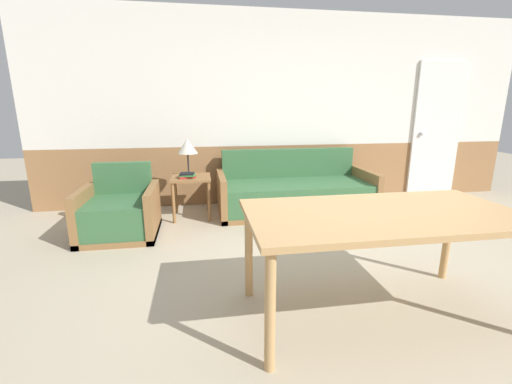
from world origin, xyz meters
name	(u,v)px	position (x,y,z in m)	size (l,w,h in m)	color
ground_plane	(366,285)	(0.00, 0.00, 0.00)	(16.00, 16.00, 0.00)	#B2A58C
wall_back	(288,111)	(0.00, 2.63, 1.35)	(7.20, 0.06, 2.70)	#996B42
couch	(295,194)	(-0.03, 2.07, 0.25)	(2.09, 0.90, 0.82)	olive
armchair	(120,214)	(-2.21, 1.52, 0.24)	(0.81, 0.81, 0.78)	olive
side_table	(191,184)	(-1.42, 2.04, 0.44)	(0.50, 0.50, 0.54)	olive
table_lamp	(187,148)	(-1.45, 2.13, 0.90)	(0.26, 0.26, 0.48)	#262628
book_stack	(187,175)	(-1.47, 1.96, 0.57)	(0.22, 0.18, 0.07)	#B22823
dining_table	(382,222)	(-0.13, -0.38, 0.68)	(1.79, 0.91, 0.76)	tan
entry_door	(436,131)	(2.40, 2.57, 1.04)	(0.80, 0.09, 2.08)	white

